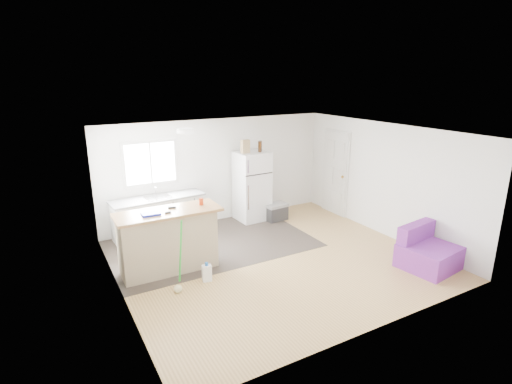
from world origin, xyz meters
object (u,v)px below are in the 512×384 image
peninsula (168,241)px  blue_tray (151,214)px  cardboard_box (245,146)px  cooler (276,212)px  kitchen_cabinets (159,216)px  cleaner_jug (207,273)px  purple_seat (427,253)px  bottle_right (260,146)px  red_cup (201,202)px  mop (179,278)px  bottle_left (260,147)px  refrigerator (252,186)px

peninsula → blue_tray: blue_tray is taller
blue_tray → cardboard_box: bearing=31.3°
cooler → kitchen_cabinets: bearing=166.5°
cleaner_jug → kitchen_cabinets: bearing=102.8°
kitchen_cabinets → blue_tray: size_ratio=6.62×
purple_seat → bottle_right: size_ratio=4.04×
kitchen_cabinets → peninsula: bearing=-104.6°
kitchen_cabinets → bottle_right: bearing=-6.3°
cooler → red_cup: size_ratio=4.67×
bottle_right → mop: bearing=-140.7°
mop → peninsula: bearing=83.9°
blue_tray → bottle_left: bearing=27.4°
refrigerator → bottle_right: size_ratio=6.54×
cleaner_jug → blue_tray: 1.36m
refrigerator → cleaner_jug: (-2.12, -2.28, -0.67)m
peninsula → bottle_right: bearing=29.9°
kitchen_cabinets → cleaner_jug: kitchen_cabinets is taller
refrigerator → kitchen_cabinets: bearing=176.1°
cleaner_jug → bottle_left: size_ratio=1.35×
purple_seat → cleaner_jug: bearing=150.8°
refrigerator → bottle_left: bottle_left is taller
cardboard_box → mop: bearing=-136.4°
refrigerator → bottle_left: bearing=-35.7°
peninsula → cooler: 3.27m
peninsula → red_cup: bearing=3.4°
mop → bottle_left: bearing=40.0°
bottle_left → bottle_right: 0.08m
refrigerator → mop: (-2.63, -2.36, -0.59)m
cleaner_jug → cardboard_box: bearing=59.2°
cleaner_jug → mop: mop is taller
refrigerator → cooler: bearing=-39.2°
mop → cardboard_box: cardboard_box is taller
cleaner_jug → bottle_right: 3.61m
mop → cardboard_box: (2.44, 2.33, 1.55)m
kitchen_cabinets → cleaner_jug: size_ratio=5.87×
kitchen_cabinets → purple_seat: 5.35m
purple_seat → blue_tray: blue_tray is taller
kitchen_cabinets → refrigerator: bearing=-5.6°
bottle_left → peninsula: bearing=-151.1°
kitchen_cabinets → refrigerator: (2.24, -0.05, 0.37)m
peninsula → bottle_left: bearing=29.4°
peninsula → bottle_right: bottle_right is taller
cooler → bottle_right: (-0.26, 0.30, 1.55)m
refrigerator → cooler: refrigerator is taller
refrigerator → red_cup: bearing=-143.1°
cooler → refrigerator: bearing=138.2°
kitchen_cabinets → peninsula: kitchen_cabinets is taller
refrigerator → blue_tray: (-2.82, -1.64, 0.31)m
cleaner_jug → blue_tray: blue_tray is taller
purple_seat → bottle_right: bottle_right is taller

